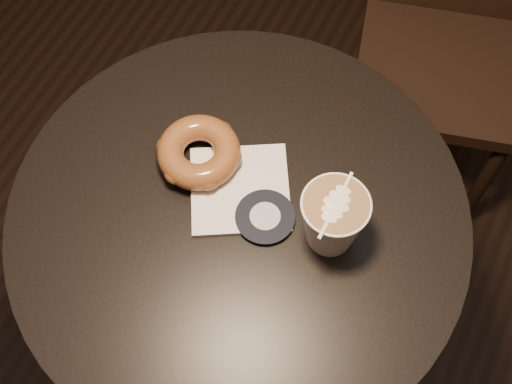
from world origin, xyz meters
TOP-DOWN VIEW (x-y plane):
  - cafe_table at (0.00, 0.00)m, footprint 0.70×0.70m
  - chair at (0.14, 0.74)m, footprint 0.46×0.46m
  - pastry_bag at (-0.02, 0.04)m, footprint 0.20×0.20m
  - doughnut at (-0.09, 0.05)m, footprint 0.13×0.13m
  - latte_cup at (0.14, 0.03)m, footprint 0.10×0.10m

SIDE VIEW (x-z plane):
  - chair at x=0.14m, z-range 0.05..1.00m
  - cafe_table at x=0.00m, z-range 0.18..0.93m
  - pastry_bag at x=-0.02m, z-range 0.75..0.76m
  - doughnut at x=-0.09m, z-range 0.76..0.80m
  - latte_cup at x=0.14m, z-range 0.75..0.86m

